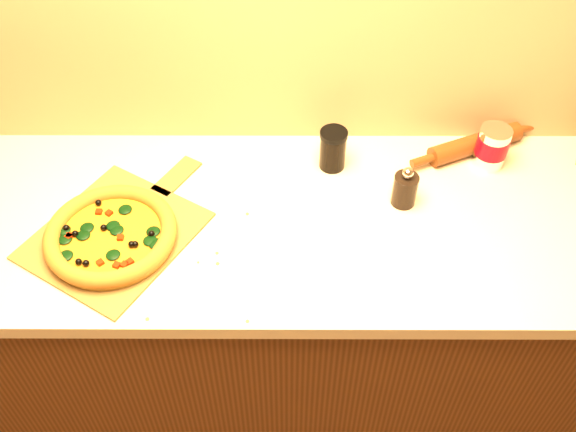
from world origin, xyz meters
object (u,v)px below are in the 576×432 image
at_px(pizza, 111,235).
at_px(pepper_grinder, 405,189).
at_px(pizza_peel, 119,232).
at_px(dark_jar, 333,149).
at_px(coffee_canister, 492,146).
at_px(rolling_pin, 475,144).

xyz_separation_m(pizza, pepper_grinder, (0.74, 0.14, 0.02)).
height_order(pizza_peel, dark_jar, dark_jar).
bearing_deg(dark_jar, coffee_canister, 1.52).
xyz_separation_m(rolling_pin, coffee_canister, (0.03, -0.05, 0.03)).
relative_size(pizza, rolling_pin, 0.83).
relative_size(pizza, pepper_grinder, 2.70).
height_order(pizza_peel, pepper_grinder, pepper_grinder).
xyz_separation_m(pepper_grinder, rolling_pin, (0.23, 0.20, -0.02)).
bearing_deg(coffee_canister, pepper_grinder, -149.14).
bearing_deg(pizza, pizza_peel, 76.30).
relative_size(pepper_grinder, dark_jar, 1.00).
bearing_deg(pepper_grinder, dark_jar, 142.16).
bearing_deg(rolling_pin, dark_jar, -171.62).
bearing_deg(pizza, dark_jar, 26.91).
xyz_separation_m(pizza, dark_jar, (0.56, 0.28, 0.03)).
xyz_separation_m(pizza_peel, dark_jar, (0.55, 0.25, 0.06)).
distance_m(coffee_canister, dark_jar, 0.44).
bearing_deg(pizza_peel, dark_jar, 55.83).
height_order(rolling_pin, dark_jar, dark_jar).
bearing_deg(pizza_peel, coffee_canister, 46.25).
relative_size(pizza_peel, rolling_pin, 1.41).
height_order(pepper_grinder, dark_jar, same).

